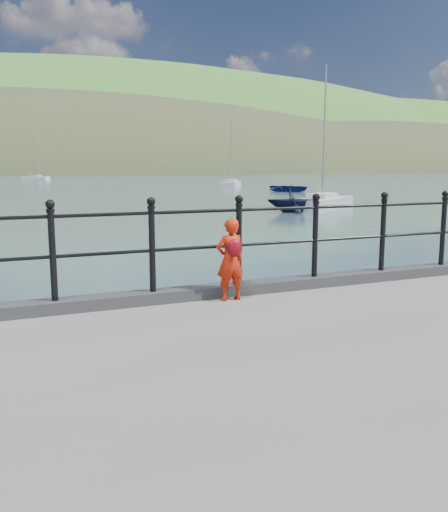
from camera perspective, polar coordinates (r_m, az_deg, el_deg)
name	(u,v)px	position (r m, az deg, el deg)	size (l,w,h in m)	color
ground	(194,366)	(7.61, -3.16, -11.53)	(600.00, 600.00, 0.00)	#2D4251
kerb	(197,293)	(7.16, -2.83, -3.88)	(60.00, 0.30, 0.15)	#28282B
railing	(197,236)	(7.02, -2.88, 2.07)	(18.11, 0.11, 1.20)	black
far_shore	(92,223)	(250.73, -13.72, 3.43)	(830.00, 200.00, 156.00)	#333A21
child	(230,259)	(6.96, 0.67, -0.33)	(0.40, 0.32, 1.07)	red
launch_blue	(290,187)	(58.14, 6.94, 7.20)	(3.25, 4.55, 0.94)	navy
launch_navy	(292,200)	(32.21, 7.18, 5.90)	(2.47, 2.86, 1.51)	black
sailboat_near	(322,204)	(35.23, 10.29, 5.45)	(6.46, 5.30, 9.04)	beige
sailboat_deep	(36,178)	(109.04, -19.22, 7.72)	(5.09, 4.66, 7.99)	white
sailboat_far	(231,184)	(70.92, 0.75, 7.56)	(5.08, 6.69, 9.55)	silver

